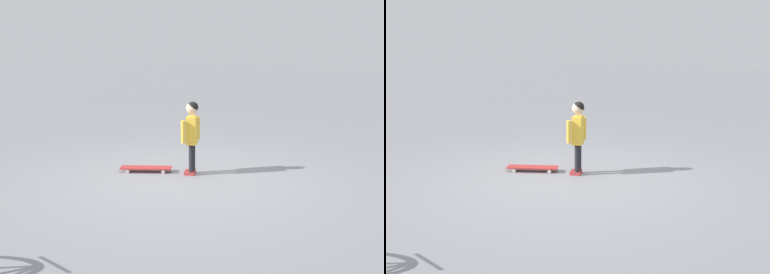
# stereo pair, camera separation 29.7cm
# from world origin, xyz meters

# --- Properties ---
(ground_plane) EXTENTS (50.00, 50.00, 0.00)m
(ground_plane) POSITION_xyz_m (0.00, 0.00, 0.00)
(ground_plane) COLOR gray
(child_person) EXTENTS (0.25, 0.41, 1.06)m
(child_person) POSITION_xyz_m (0.11, -0.37, 0.66)
(child_person) COLOR black
(child_person) RESTS_ON ground
(skateboard) EXTENTS (0.74, 0.55, 0.07)m
(skateboard) POSITION_xyz_m (0.74, -0.08, 0.06)
(skateboard) COLOR #B22D2D
(skateboard) RESTS_ON ground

